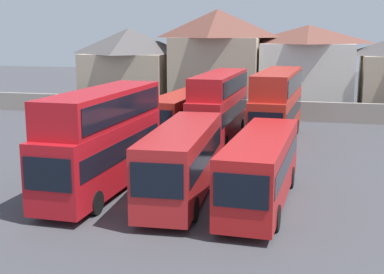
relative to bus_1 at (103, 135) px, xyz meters
name	(u,v)px	position (x,y,z in m)	size (l,w,h in m)	color
ground	(235,132)	(3.98, 17.57, -2.91)	(140.00, 140.00, 0.00)	#424247
depot_boundary_wall	(247,109)	(3.98, 24.22, -2.01)	(56.00, 0.50, 1.80)	gray
bus_1	(103,135)	(0.00, 0.00, 0.00)	(2.77, 10.75, 5.19)	red
bus_2	(183,158)	(4.19, -0.21, -0.91)	(2.98, 10.25, 3.52)	#B31F20
bus_3	(261,166)	(8.00, -0.26, -1.02)	(2.80, 10.43, 3.30)	red
bus_4	(181,113)	(0.17, 14.57, -1.02)	(3.22, 10.49, 3.31)	red
bus_5	(219,103)	(3.29, 14.06, -0.09)	(2.64, 11.51, 5.01)	red
bus_6	(277,102)	(7.51, 14.60, 0.02)	(3.02, 11.67, 5.22)	red
house_terrace_left	(129,66)	(-9.95, 30.77, 1.37)	(9.53, 8.08, 8.39)	tan
house_terrace_centre	(217,58)	(-0.09, 30.48, 2.34)	(9.37, 7.40, 10.29)	tan
house_terrace_right	(307,67)	(9.15, 31.57, 1.50)	(9.53, 8.24, 8.68)	silver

